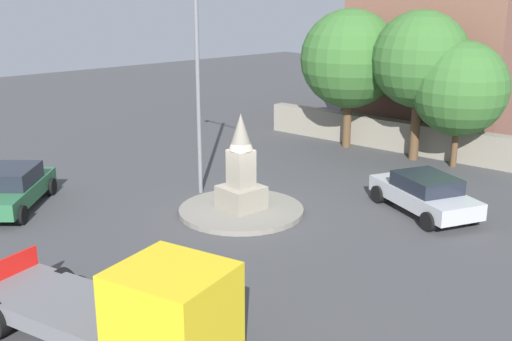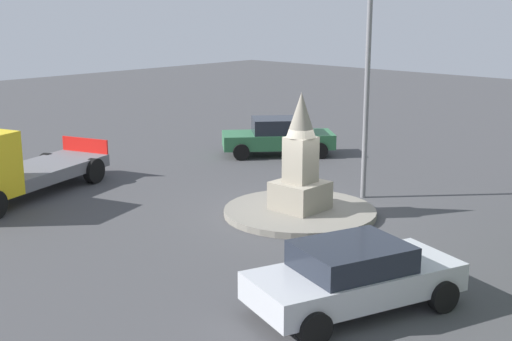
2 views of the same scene
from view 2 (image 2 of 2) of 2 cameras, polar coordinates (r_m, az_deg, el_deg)
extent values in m
plane|color=#424244|center=(19.82, 3.63, -3.67)|extent=(80.00, 80.00, 0.00)
cylinder|color=gray|center=(19.80, 3.63, -3.42)|extent=(4.35, 4.35, 0.18)
cube|color=gray|center=(19.66, 3.66, -2.06)|extent=(1.33, 1.33, 0.80)
cube|color=gray|center=(19.41, 3.70, 0.91)|extent=(0.75, 0.75, 1.29)
cone|color=gray|center=(19.17, 3.76, 4.62)|extent=(0.82, 0.82, 1.26)
cylinder|color=slate|center=(21.05, 9.23, 9.07)|extent=(0.16, 0.16, 8.56)
cube|color=#B7BABF|center=(13.79, 8.16, -9.02)|extent=(4.58, 3.06, 0.56)
cube|color=#1E232D|center=(13.55, 7.90, -7.04)|extent=(2.48, 2.21, 0.50)
cylinder|color=black|center=(15.39, 10.70, -7.80)|extent=(0.68, 0.42, 0.64)
cylinder|color=black|center=(14.16, 15.20, -10.00)|extent=(0.68, 0.42, 0.64)
cylinder|color=black|center=(13.86, 0.88, -10.02)|extent=(0.68, 0.42, 0.64)
cylinder|color=black|center=(12.48, 4.88, -12.88)|extent=(0.68, 0.42, 0.64)
cube|color=#2D6B42|center=(27.50, 1.82, 2.54)|extent=(4.41, 4.15, 0.58)
cube|color=#1E232D|center=(27.40, 1.93, 3.74)|extent=(2.60, 2.55, 0.59)
cylinder|color=black|center=(26.58, -1.23, 1.52)|extent=(0.63, 0.59, 0.64)
cylinder|color=black|center=(28.23, -1.49, 2.24)|extent=(0.63, 0.59, 0.64)
cylinder|color=black|center=(26.98, 5.27, 1.65)|extent=(0.63, 0.59, 0.64)
cylinder|color=black|center=(28.61, 4.64, 2.35)|extent=(0.63, 0.59, 0.64)
cube|color=slate|center=(23.53, -16.92, 0.08)|extent=(4.50, 3.18, 0.39)
cube|color=red|center=(24.93, -13.94, 2.06)|extent=(0.66, 1.84, 0.50)
cylinder|color=black|center=(23.81, -13.22, -0.02)|extent=(0.89, 0.53, 0.84)
cylinder|color=black|center=(25.07, -16.83, 0.43)|extent=(0.89, 0.53, 0.84)
camera|label=1|loc=(25.04, -50.80, 12.61)|focal=43.62mm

